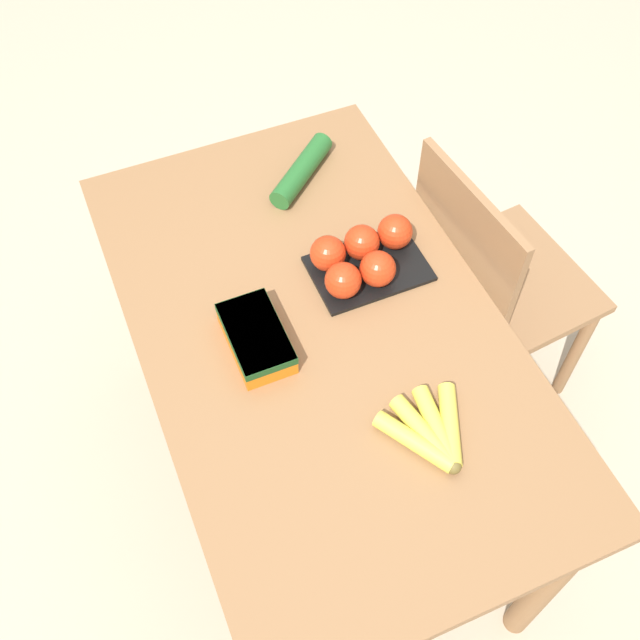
{
  "coord_description": "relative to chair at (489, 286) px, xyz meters",
  "views": [
    {
      "loc": [
        0.81,
        -0.34,
        2.03
      ],
      "look_at": [
        0.0,
        0.0,
        0.78
      ],
      "focal_mm": 42.0,
      "sensor_mm": 36.0,
      "label": 1
    }
  ],
  "objects": [
    {
      "name": "ground_plane",
      "position": [
        0.14,
        -0.54,
        -0.46
      ],
      "size": [
        12.0,
        12.0,
        0.0
      ],
      "primitive_type": "plane",
      "color": "#B7A88E"
    },
    {
      "name": "dining_table",
      "position": [
        0.14,
        -0.54,
        0.17
      ],
      "size": [
        1.25,
        0.73,
        0.75
      ],
      "color": "olive",
      "rests_on": "ground_plane"
    },
    {
      "name": "chair",
      "position": [
        0.0,
        0.0,
        0.0
      ],
      "size": [
        0.46,
        0.44,
        0.87
      ],
      "rotation": [
        0.0,
        0.0,
        3.24
      ],
      "color": "#8E6642",
      "rests_on": "ground_plane"
    },
    {
      "name": "banana_bunch",
      "position": [
        0.45,
        -0.45,
        0.31
      ],
      "size": [
        0.18,
        0.18,
        0.03
      ],
      "color": "brown",
      "rests_on": "dining_table"
    },
    {
      "name": "tomato_pack",
      "position": [
        0.03,
        -0.4,
        0.33
      ],
      "size": [
        0.17,
        0.25,
        0.09
      ],
      "color": "black",
      "rests_on": "dining_table"
    },
    {
      "name": "carrot_bag",
      "position": [
        0.13,
        -0.68,
        0.32
      ],
      "size": [
        0.19,
        0.11,
        0.05
      ],
      "color": "orange",
      "rests_on": "dining_table"
    },
    {
      "name": "cucumber_near",
      "position": [
        -0.29,
        -0.41,
        0.32
      ],
      "size": [
        0.19,
        0.21,
        0.05
      ],
      "color": "#236028",
      "rests_on": "dining_table"
    }
  ]
}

